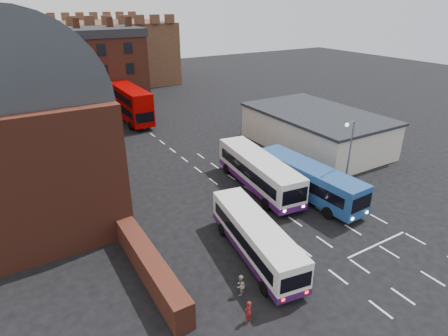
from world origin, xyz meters
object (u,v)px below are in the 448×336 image
bus_white_inbound (259,170)px  street_lamp (348,152)px  bus_blue (308,179)px  pedestrian_red (248,311)px  pedestrian_beige (240,285)px  bus_red_double (130,103)px  bus_white_outbound (256,236)px

bus_white_inbound → street_lamp: bearing=143.2°
bus_blue → bus_white_inbound: bearing=-54.9°
pedestrian_red → pedestrian_beige: 2.09m
bus_white_inbound → pedestrian_beige: 14.00m
bus_white_inbound → bus_blue: 4.53m
bus_red_double → pedestrian_beige: bearing=81.4°
bus_white_inbound → street_lamp: size_ratio=1.67×
bus_red_double → pedestrian_beige: (-5.86, -37.65, -1.95)m
bus_white_inbound → street_lamp: street_lamp is taller
bus_white_outbound → pedestrian_red: size_ratio=7.42×
street_lamp → pedestrian_beige: street_lamp is taller
bus_blue → street_lamp: 4.03m
bus_white_inbound → bus_red_double: bearing=-76.8°
bus_white_outbound → street_lamp: size_ratio=1.45×
bus_red_double → pedestrian_red: 40.19m
bus_white_outbound → bus_red_double: bus_red_double is taller
bus_white_inbound → street_lamp: (5.51, -5.20, 2.40)m
bus_red_double → street_lamp: street_lamp is taller
bus_white_inbound → bus_white_outbound: bearing=59.5°
bus_blue → street_lamp: (2.74, -1.63, 2.47)m
bus_white_outbound → bus_white_inbound: bus_white_inbound is taller
bus_blue → bus_red_double: size_ratio=0.91×
bus_red_double → street_lamp: (8.65, -32.19, 1.64)m
bus_white_outbound → pedestrian_beige: 3.95m
bus_white_inbound → pedestrian_beige: bus_white_inbound is taller
bus_white_outbound → street_lamp: street_lamp is taller
bus_white_outbound → bus_white_inbound: 10.17m
bus_blue → pedestrian_beige: size_ratio=8.33×
bus_white_inbound → street_lamp: 7.95m
pedestrian_beige → street_lamp: bearing=175.8°
bus_white_inbound → pedestrian_beige: size_ratio=8.75×
bus_red_double → street_lamp: 33.38m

